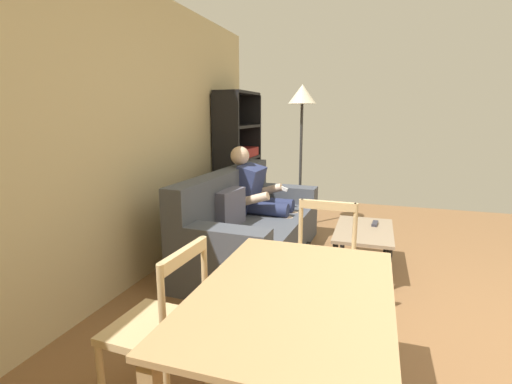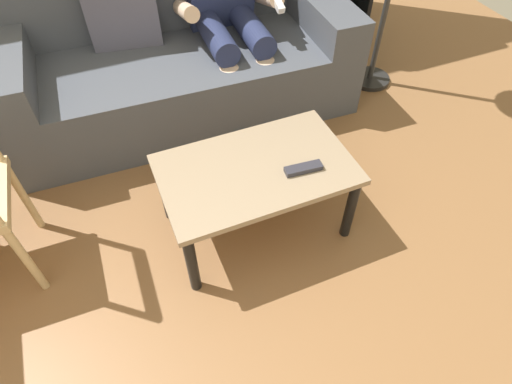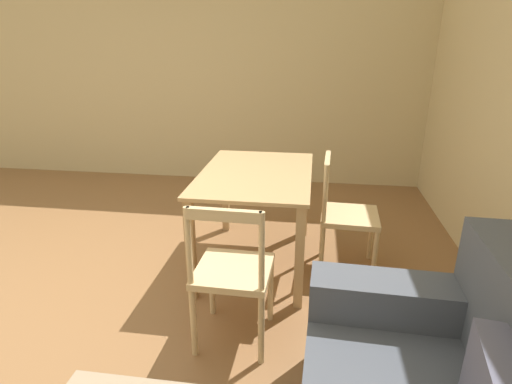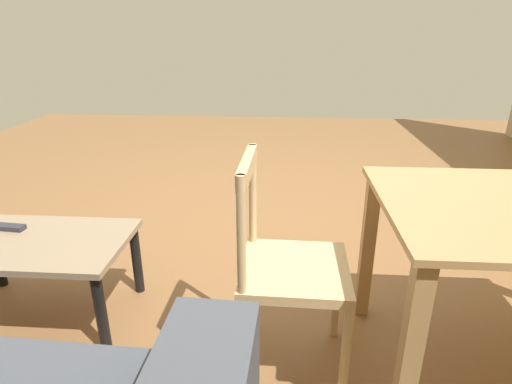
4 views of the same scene
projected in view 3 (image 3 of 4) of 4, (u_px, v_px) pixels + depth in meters
ground_plane at (38, 316)px, 2.65m from camera, size 8.13×8.13×0.00m
wall_side at (175, 74)px, 5.00m from camera, size 0.12×6.13×2.60m
dining_table at (256, 188)px, 3.10m from camera, size 1.20×0.83×0.76m
dining_chair_near_wall at (346, 215)px, 3.07m from camera, size 0.44×0.44×0.89m
dining_chair_facing_couch at (232, 273)px, 2.30m from camera, size 0.43×0.43×0.91m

